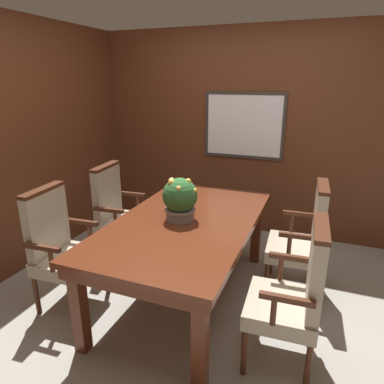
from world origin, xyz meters
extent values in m
plane|color=#A39E93|center=(0.00, 0.00, 0.00)|extent=(14.00, 14.00, 0.00)
cube|color=#5B2D19|center=(0.00, 1.77, 1.23)|extent=(7.20, 0.06, 2.45)
cube|color=white|center=(0.03, 1.73, 1.33)|extent=(0.90, 0.01, 0.71)
cube|color=#38332D|center=(0.03, 1.73, 1.70)|extent=(0.97, 0.02, 0.04)
cube|color=#38332D|center=(0.03, 1.73, 0.96)|extent=(0.97, 0.02, 0.03)
cube|color=#38332D|center=(-0.43, 1.73, 1.33)|extent=(0.04, 0.02, 0.71)
cube|color=#38332D|center=(0.50, 1.73, 1.33)|extent=(0.04, 0.02, 0.71)
cube|color=#5B2D19|center=(-1.82, 0.00, 1.23)|extent=(0.06, 7.20, 2.45)
cube|color=#562614|center=(-0.50, -0.77, 0.35)|extent=(0.09, 0.09, 0.70)
cube|color=#562614|center=(0.39, -0.77, 0.35)|extent=(0.09, 0.09, 0.70)
cube|color=#562614|center=(-0.50, 0.94, 0.35)|extent=(0.09, 0.09, 0.70)
cube|color=#562614|center=(0.39, 0.94, 0.35)|extent=(0.09, 0.09, 0.70)
cube|color=#562614|center=(-0.05, 0.08, 0.65)|extent=(1.04, 1.86, 0.09)
cube|color=#562614|center=(-0.05, 0.08, 0.72)|extent=(1.10, 1.92, 0.04)
cylinder|color=#472314|center=(-0.70, -0.56, 0.18)|extent=(0.04, 0.04, 0.35)
cylinder|color=#472314|center=(-0.74, -0.13, 0.18)|extent=(0.04, 0.04, 0.35)
cylinder|color=#472314|center=(-1.10, -0.58, 0.18)|extent=(0.04, 0.04, 0.35)
cylinder|color=#472314|center=(-1.13, -0.16, 0.18)|extent=(0.04, 0.04, 0.35)
cube|color=tan|center=(-0.92, -0.36, 0.41)|extent=(0.49, 0.52, 0.11)
cube|color=tan|center=(-1.10, -0.37, 0.73)|extent=(0.11, 0.46, 0.54)
cube|color=#472314|center=(-1.10, -0.37, 1.02)|extent=(0.12, 0.46, 0.03)
cylinder|color=#472314|center=(-0.86, -0.61, 0.56)|extent=(0.04, 0.04, 0.19)
cube|color=#472314|center=(-0.93, -0.61, 0.65)|extent=(0.32, 0.06, 0.04)
cylinder|color=#472314|center=(-0.90, -0.10, 0.56)|extent=(0.04, 0.04, 0.19)
cube|color=#472314|center=(-0.97, -0.10, 0.65)|extent=(0.32, 0.06, 0.04)
cylinder|color=#472314|center=(0.59, 0.75, 0.18)|extent=(0.04, 0.04, 0.35)
cylinder|color=#472314|center=(0.62, 0.32, 0.18)|extent=(0.04, 0.04, 0.35)
cylinder|color=#472314|center=(0.99, 0.77, 0.18)|extent=(0.04, 0.04, 0.35)
cylinder|color=#472314|center=(1.01, 0.34, 0.18)|extent=(0.04, 0.04, 0.35)
cube|color=tan|center=(0.80, 0.54, 0.41)|extent=(0.48, 0.52, 0.11)
cube|color=tan|center=(0.99, 0.55, 0.73)|extent=(0.11, 0.46, 0.54)
cube|color=#472314|center=(0.99, 0.55, 1.02)|extent=(0.11, 0.46, 0.03)
cylinder|color=#472314|center=(0.75, 0.80, 0.56)|extent=(0.04, 0.04, 0.19)
cube|color=#472314|center=(0.82, 0.80, 0.65)|extent=(0.32, 0.05, 0.04)
cylinder|color=#472314|center=(0.78, 0.29, 0.56)|extent=(0.04, 0.04, 0.19)
cube|color=#472314|center=(0.85, 0.29, 0.65)|extent=(0.32, 0.05, 0.04)
cylinder|color=#472314|center=(0.60, -0.14, 0.18)|extent=(0.04, 0.04, 0.35)
cylinder|color=#472314|center=(0.62, -0.57, 0.18)|extent=(0.04, 0.04, 0.35)
cylinder|color=#472314|center=(1.00, -0.12, 0.18)|extent=(0.04, 0.04, 0.35)
cylinder|color=#472314|center=(1.02, -0.55, 0.18)|extent=(0.04, 0.04, 0.35)
cube|color=tan|center=(0.81, -0.34, 0.41)|extent=(0.48, 0.51, 0.11)
cube|color=tan|center=(1.00, -0.33, 0.73)|extent=(0.10, 0.45, 0.54)
cube|color=#472314|center=(1.00, -0.33, 1.02)|extent=(0.11, 0.46, 0.03)
cylinder|color=#472314|center=(0.76, -0.09, 0.56)|extent=(0.04, 0.04, 0.19)
cube|color=#472314|center=(0.83, -0.09, 0.65)|extent=(0.32, 0.05, 0.04)
cylinder|color=#472314|center=(0.79, -0.60, 0.56)|extent=(0.04, 0.04, 0.19)
cube|color=#472314|center=(0.86, -0.60, 0.65)|extent=(0.32, 0.05, 0.04)
cylinder|color=#472314|center=(-0.69, 0.29, 0.18)|extent=(0.04, 0.04, 0.35)
cylinder|color=#472314|center=(-0.73, 0.72, 0.18)|extent=(0.04, 0.04, 0.35)
cylinder|color=#472314|center=(-1.09, 0.26, 0.18)|extent=(0.04, 0.04, 0.35)
cylinder|color=#472314|center=(-1.12, 0.69, 0.18)|extent=(0.04, 0.04, 0.35)
cube|color=tan|center=(-0.91, 0.49, 0.41)|extent=(0.49, 0.53, 0.11)
cube|color=tan|center=(-1.09, 0.47, 0.73)|extent=(0.12, 0.46, 0.54)
cube|color=#472314|center=(-1.09, 0.47, 1.02)|extent=(0.13, 0.46, 0.03)
cylinder|color=#472314|center=(-0.85, 0.24, 0.56)|extent=(0.04, 0.04, 0.19)
cube|color=#472314|center=(-0.92, 0.23, 0.65)|extent=(0.32, 0.06, 0.04)
cylinder|color=#472314|center=(-0.90, 0.74, 0.56)|extent=(0.04, 0.04, 0.19)
cube|color=#472314|center=(-0.96, 0.74, 0.65)|extent=(0.32, 0.06, 0.04)
cylinder|color=gray|center=(-0.10, 0.09, 0.79)|extent=(0.24, 0.24, 0.09)
cylinder|color=gray|center=(-0.10, 0.09, 0.82)|extent=(0.26, 0.26, 0.02)
sphere|color=#2D602D|center=(-0.10, 0.09, 0.95)|extent=(0.29, 0.29, 0.29)
sphere|color=#D9B255|center=(-0.18, 0.11, 1.06)|extent=(0.06, 0.06, 0.06)
sphere|color=#F3C04E|center=(-0.05, 0.21, 0.99)|extent=(0.04, 0.04, 0.04)
sphere|color=#E9A95B|center=(-0.20, 0.17, 1.00)|extent=(0.05, 0.05, 0.05)
sphere|color=gold|center=(-0.04, 0.11, 1.07)|extent=(0.05, 0.05, 0.05)
sphere|color=gold|center=(0.03, 0.09, 1.01)|extent=(0.04, 0.04, 0.04)
sphere|color=#EDB345|center=(-0.15, 0.03, 1.07)|extent=(0.05, 0.05, 0.05)
sphere|color=#F1B356|center=(-0.07, -0.01, 1.04)|extent=(0.04, 0.04, 0.04)
camera|label=1|loc=(0.96, -2.35, 1.85)|focal=32.00mm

